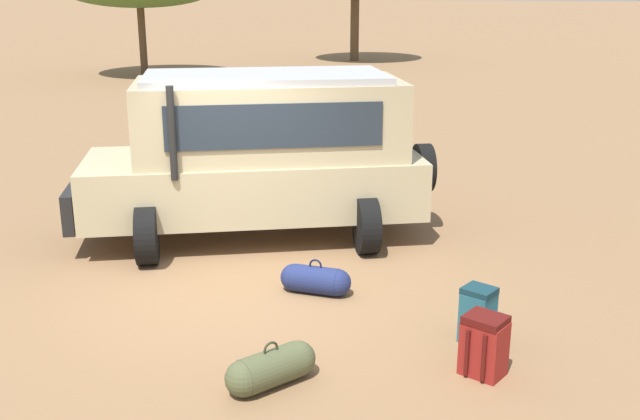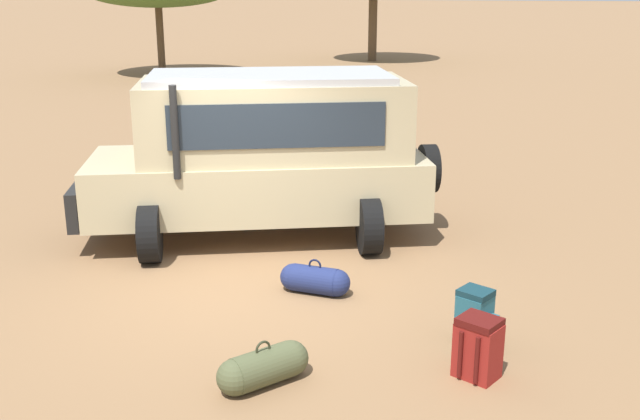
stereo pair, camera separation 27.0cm
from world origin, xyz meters
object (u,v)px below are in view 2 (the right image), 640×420
object	(u,v)px
duffel_bag_low_black_case	(315,280)
backpack_beside_front_wheel	(475,318)
backpack_cluster_center	(479,348)
duffel_bag_soft_canvas	(263,367)
safari_vehicle	(265,152)

from	to	relation	value
duffel_bag_low_black_case	backpack_beside_front_wheel	bearing A→B (deg)	-25.34
backpack_cluster_center	duffel_bag_soft_canvas	bearing A→B (deg)	-162.35
backpack_beside_front_wheel	duffel_bag_low_black_case	distance (m)	2.18
safari_vehicle	duffel_bag_low_black_case	xyz separation A→B (m)	(1.25, -2.00, -1.12)
duffel_bag_low_black_case	duffel_bag_soft_canvas	distance (m)	2.25
duffel_bag_soft_canvas	backpack_cluster_center	bearing A→B (deg)	17.65
backpack_cluster_center	duffel_bag_soft_canvas	xyz separation A→B (m)	(-1.98, -0.63, -0.12)
safari_vehicle	duffel_bag_low_black_case	size ratio (longest dim) A/B	6.03
safari_vehicle	backpack_cluster_center	bearing A→B (deg)	-47.91
safari_vehicle	duffel_bag_soft_canvas	distance (m)	4.58
backpack_cluster_center	duffel_bag_soft_canvas	size ratio (longest dim) A/B	0.75
safari_vehicle	duffel_bag_soft_canvas	xyz separation A→B (m)	(1.29, -4.25, -1.12)
duffel_bag_low_black_case	duffel_bag_soft_canvas	bearing A→B (deg)	-88.84
backpack_beside_front_wheel	duffel_bag_soft_canvas	world-z (taller)	backpack_beside_front_wheel
backpack_cluster_center	duffel_bag_low_black_case	bearing A→B (deg)	141.31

